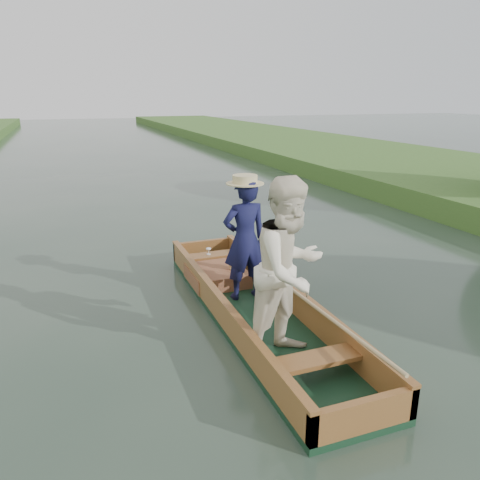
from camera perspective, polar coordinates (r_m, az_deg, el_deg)
name	(u,v)px	position (r m, az deg, el deg)	size (l,w,h in m)	color
ground	(256,319)	(6.42, 1.92, -9.62)	(120.00, 120.00, 0.00)	#283D30
trees_far	(80,110)	(11.84, -18.89, 14.72)	(21.79, 13.33, 4.38)	#47331E
punt	(266,276)	(5.78, 3.19, -4.35)	(1.22, 5.00, 2.12)	#13331E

